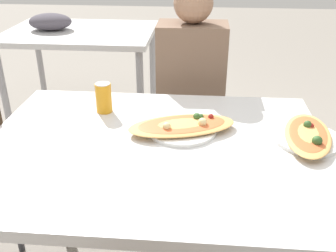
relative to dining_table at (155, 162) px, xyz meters
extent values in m
cube|color=silver|center=(0.00, 0.00, 0.05)|extent=(1.23, 0.95, 0.04)
cylinder|color=#99999E|center=(-0.56, 0.42, -0.33)|extent=(0.05, 0.05, 0.72)
cylinder|color=#99999E|center=(0.56, 0.42, -0.33)|extent=(0.05, 0.05, 0.72)
cube|color=#3F2D1E|center=(0.11, 0.73, -0.25)|extent=(0.40, 0.40, 0.04)
cube|color=#3F2D1E|center=(0.11, 0.92, -0.01)|extent=(0.38, 0.03, 0.44)
cylinder|color=#38383D|center=(0.28, 0.56, -0.48)|extent=(0.03, 0.03, 0.42)
cylinder|color=#38383D|center=(-0.06, 0.56, -0.48)|extent=(0.03, 0.03, 0.42)
cylinder|color=#38383D|center=(0.28, 0.90, -0.48)|extent=(0.03, 0.03, 0.42)
cylinder|color=#38383D|center=(-0.06, 0.90, -0.48)|extent=(0.03, 0.03, 0.42)
cylinder|color=#38383D|center=(-0.71, 0.21, -0.48)|extent=(0.03, 0.03, 0.42)
cylinder|color=#2D2D38|center=(0.19, 0.62, -0.46)|extent=(0.10, 0.10, 0.46)
cylinder|color=#2D2D38|center=(0.03, 0.62, -0.46)|extent=(0.10, 0.10, 0.46)
cube|color=brown|center=(0.11, 0.70, 0.06)|extent=(0.34, 0.21, 0.58)
sphere|color=#997056|center=(0.11, 0.70, 0.44)|extent=(0.19, 0.19, 0.19)
cylinder|color=white|center=(0.09, 0.11, 0.08)|extent=(0.26, 0.26, 0.01)
ellipsoid|color=tan|center=(0.09, 0.11, 0.09)|extent=(0.44, 0.30, 0.02)
ellipsoid|color=#D16033|center=(0.09, 0.11, 0.10)|extent=(0.36, 0.24, 0.01)
sphere|color=maroon|center=(0.20, 0.18, 0.11)|extent=(0.02, 0.02, 0.02)
sphere|color=beige|center=(0.04, 0.07, 0.11)|extent=(0.03, 0.03, 0.03)
sphere|color=beige|center=(0.17, 0.12, 0.11)|extent=(0.03, 0.03, 0.03)
sphere|color=#335928|center=(0.15, 0.17, 0.11)|extent=(0.03, 0.03, 0.03)
sphere|color=#335928|center=(0.16, 0.17, 0.11)|extent=(0.02, 0.02, 0.02)
cylinder|color=orange|center=(-0.24, 0.26, 0.13)|extent=(0.07, 0.07, 0.12)
cylinder|color=silver|center=(-0.24, 0.26, 0.19)|extent=(0.06, 0.06, 0.00)
cylinder|color=white|center=(0.55, 0.08, 0.08)|extent=(0.25, 0.25, 0.01)
ellipsoid|color=tan|center=(0.55, 0.08, 0.09)|extent=(0.22, 0.38, 0.02)
ellipsoid|color=#D16033|center=(0.55, 0.08, 0.10)|extent=(0.18, 0.31, 0.01)
sphere|color=maroon|center=(0.57, 0.13, 0.11)|extent=(0.02, 0.02, 0.02)
sphere|color=#335928|center=(0.56, 0.13, 0.11)|extent=(0.03, 0.03, 0.03)
sphere|color=#335928|center=(0.56, 0.01, 0.11)|extent=(0.04, 0.04, 0.04)
cube|color=silver|center=(-0.76, 1.68, 0.05)|extent=(1.10, 0.80, 0.04)
ellipsoid|color=#4C4751|center=(-0.98, 1.68, 0.13)|extent=(0.32, 0.24, 0.12)
cylinder|color=#99999E|center=(-1.26, 1.33, -0.33)|extent=(0.05, 0.05, 0.72)
cylinder|color=#99999E|center=(-0.26, 1.33, -0.33)|extent=(0.05, 0.05, 0.72)
cylinder|color=#99999E|center=(-1.26, 2.03, -0.33)|extent=(0.05, 0.05, 0.72)
cylinder|color=#99999E|center=(-0.26, 2.03, -0.33)|extent=(0.05, 0.05, 0.72)
camera|label=1|loc=(0.15, -1.21, 0.76)|focal=42.00mm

